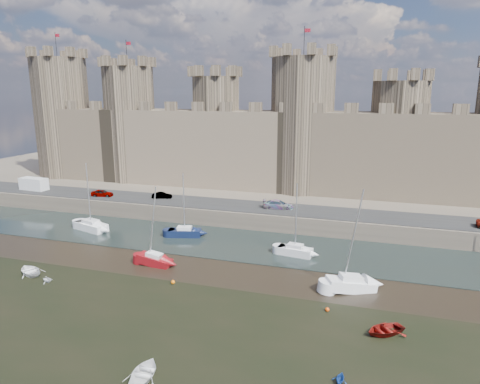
# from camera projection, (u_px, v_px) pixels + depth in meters

# --- Properties ---
(ground) EXTENTS (160.00, 160.00, 0.00)m
(ground) POSITION_uv_depth(u_px,v_px,m) (174.00, 347.00, 34.03)
(ground) COLOR black
(ground) RESTS_ON ground
(water_channel) EXTENTS (160.00, 12.00, 0.08)m
(water_channel) POSITION_uv_depth(u_px,v_px,m) (254.00, 246.00, 56.35)
(water_channel) COLOR black
(water_channel) RESTS_ON ground
(quay) EXTENTS (160.00, 60.00, 2.50)m
(quay) POSITION_uv_depth(u_px,v_px,m) (299.00, 183.00, 89.58)
(quay) COLOR #4C443A
(quay) RESTS_ON ground
(road) EXTENTS (160.00, 7.00, 0.10)m
(road) POSITION_uv_depth(u_px,v_px,m) (271.00, 208.00, 65.09)
(road) COLOR black
(road) RESTS_ON quay
(castle) EXTENTS (108.50, 11.00, 29.00)m
(castle) POSITION_uv_depth(u_px,v_px,m) (286.00, 139.00, 76.22)
(castle) COLOR #42382B
(castle) RESTS_ON quay
(car_0) EXTENTS (3.84, 2.10, 1.24)m
(car_0) POSITION_uv_depth(u_px,v_px,m) (102.00, 193.00, 72.23)
(car_0) COLOR gray
(car_0) RESTS_ON quay
(car_1) EXTENTS (3.46, 2.04, 1.08)m
(car_1) POSITION_uv_depth(u_px,v_px,m) (162.00, 196.00, 70.90)
(car_1) COLOR gray
(car_1) RESTS_ON quay
(car_2) EXTENTS (4.75, 2.39, 1.32)m
(car_2) POSITION_uv_depth(u_px,v_px,m) (278.00, 205.00, 64.71)
(car_2) COLOR gray
(car_2) RESTS_ON quay
(van) EXTENTS (5.28, 2.46, 2.24)m
(van) POSITION_uv_depth(u_px,v_px,m) (34.00, 184.00, 76.89)
(van) COLOR silver
(van) RESTS_ON quay
(sailboat_0) EXTENTS (5.67, 3.48, 9.93)m
(sailboat_0) POSITION_uv_depth(u_px,v_px,m) (91.00, 225.00, 62.40)
(sailboat_0) COLOR white
(sailboat_0) RESTS_ON ground
(sailboat_1) EXTENTS (4.78, 2.83, 8.99)m
(sailboat_1) POSITION_uv_depth(u_px,v_px,m) (185.00, 232.00, 59.74)
(sailboat_1) COLOR #0E1732
(sailboat_1) RESTS_ON ground
(sailboat_2) EXTENTS (4.39, 2.19, 9.08)m
(sailboat_2) POSITION_uv_depth(u_px,v_px,m) (295.00, 250.00, 52.79)
(sailboat_2) COLOR silver
(sailboat_2) RESTS_ON ground
(sailboat_4) EXTENTS (4.14, 1.79, 9.50)m
(sailboat_4) POSITION_uv_depth(u_px,v_px,m) (155.00, 259.00, 49.96)
(sailboat_4) COLOR maroon
(sailboat_4) RESTS_ON ground
(sailboat_5) EXTENTS (5.32, 3.85, 10.71)m
(sailboat_5) POSITION_uv_depth(u_px,v_px,m) (351.00, 284.00, 43.51)
(sailboat_5) COLOR white
(sailboat_5) RESTS_ON ground
(dinghy_2) EXTENTS (2.69, 3.52, 0.68)m
(dinghy_2) POSITION_uv_depth(u_px,v_px,m) (145.00, 373.00, 30.31)
(dinghy_2) COLOR white
(dinghy_2) RESTS_ON ground
(dinghy_3) EXTENTS (1.46, 1.31, 0.69)m
(dinghy_3) POSITION_uv_depth(u_px,v_px,m) (47.00, 279.00, 45.47)
(dinghy_3) COLOR white
(dinghy_3) RESTS_ON ground
(dinghy_4) EXTENTS (4.34, 4.21, 0.73)m
(dinghy_4) POSITION_uv_depth(u_px,v_px,m) (385.00, 330.00, 35.76)
(dinghy_4) COLOR maroon
(dinghy_4) RESTS_ON ground
(dinghy_5) EXTENTS (1.25, 1.40, 0.67)m
(dinghy_5) POSITION_uv_depth(u_px,v_px,m) (340.00, 379.00, 29.72)
(dinghy_5) COLOR navy
(dinghy_5) RESTS_ON ground
(dinghy_6) EXTENTS (4.33, 3.92, 0.74)m
(dinghy_6) POSITION_uv_depth(u_px,v_px,m) (30.00, 270.00, 47.66)
(dinghy_6) COLOR white
(dinghy_6) RESTS_ON ground
(buoy_1) EXTENTS (0.44, 0.44, 0.44)m
(buoy_1) POSITION_uv_depth(u_px,v_px,m) (173.00, 282.00, 45.11)
(buoy_1) COLOR orange
(buoy_1) RESTS_ON ground
(buoy_3) EXTENTS (0.40, 0.40, 0.40)m
(buoy_3) POSITION_uv_depth(u_px,v_px,m) (327.00, 309.00, 39.47)
(buoy_3) COLOR #DB4309
(buoy_3) RESTS_ON ground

